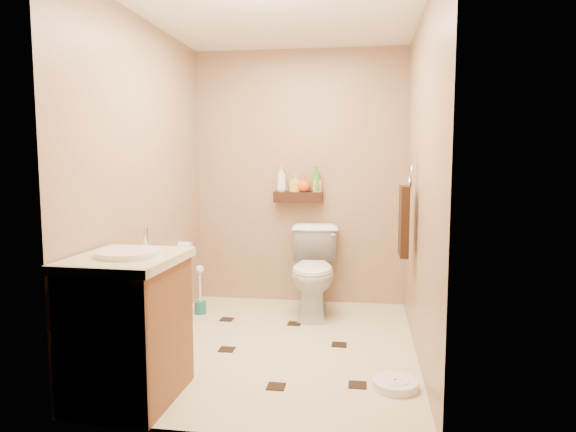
# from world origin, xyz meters

# --- Properties ---
(ground) EXTENTS (2.50, 2.50, 0.00)m
(ground) POSITION_xyz_m (0.00, 0.00, 0.00)
(ground) COLOR beige
(ground) RESTS_ON ground
(wall_back) EXTENTS (2.00, 0.04, 2.40)m
(wall_back) POSITION_xyz_m (0.00, 1.25, 1.20)
(wall_back) COLOR #A97C60
(wall_back) RESTS_ON ground
(wall_front) EXTENTS (2.00, 0.04, 2.40)m
(wall_front) POSITION_xyz_m (0.00, -1.25, 1.20)
(wall_front) COLOR #A97C60
(wall_front) RESTS_ON ground
(wall_left) EXTENTS (0.04, 2.50, 2.40)m
(wall_left) POSITION_xyz_m (-1.00, 0.00, 1.20)
(wall_left) COLOR #A97C60
(wall_left) RESTS_ON ground
(wall_right) EXTENTS (0.04, 2.50, 2.40)m
(wall_right) POSITION_xyz_m (1.00, 0.00, 1.20)
(wall_right) COLOR #A97C60
(wall_right) RESTS_ON ground
(ceiling) EXTENTS (2.00, 2.50, 0.02)m
(ceiling) POSITION_xyz_m (0.00, 0.00, 2.40)
(ceiling) COLOR white
(ceiling) RESTS_ON wall_back
(wall_shelf) EXTENTS (0.46, 0.14, 0.10)m
(wall_shelf) POSITION_xyz_m (0.00, 1.17, 1.02)
(wall_shelf) COLOR #321A0D
(wall_shelf) RESTS_ON wall_back
(floor_accents) EXTENTS (1.24, 1.34, 0.01)m
(floor_accents) POSITION_xyz_m (0.05, -0.04, 0.00)
(floor_accents) COLOR black
(floor_accents) RESTS_ON ground
(toilet) EXTENTS (0.48, 0.79, 0.77)m
(toilet) POSITION_xyz_m (0.18, 0.83, 0.39)
(toilet) COLOR white
(toilet) RESTS_ON ground
(vanity) EXTENTS (0.58, 0.70, 0.97)m
(vanity) POSITION_xyz_m (-0.70, -0.95, 0.43)
(vanity) COLOR brown
(vanity) RESTS_ON ground
(bathroom_scale) EXTENTS (0.35, 0.35, 0.06)m
(bathroom_scale) POSITION_xyz_m (0.82, -0.59, 0.03)
(bathroom_scale) COLOR white
(bathroom_scale) RESTS_ON ground
(toilet_brush) EXTENTS (0.10, 0.10, 0.44)m
(toilet_brush) POSITION_xyz_m (-0.82, 0.69, 0.15)
(toilet_brush) COLOR #1A6A5E
(toilet_brush) RESTS_ON ground
(towel_ring) EXTENTS (0.12, 0.30, 0.76)m
(towel_ring) POSITION_xyz_m (0.91, 0.25, 0.95)
(towel_ring) COLOR silver
(towel_ring) RESTS_ON wall_right
(toilet_paper) EXTENTS (0.12, 0.11, 0.12)m
(toilet_paper) POSITION_xyz_m (-0.94, 0.65, 0.60)
(toilet_paper) COLOR white
(toilet_paper) RESTS_ON wall_left
(bottle_a) EXTENTS (0.11, 0.11, 0.24)m
(bottle_a) POSITION_xyz_m (-0.16, 1.17, 1.19)
(bottle_a) COLOR white
(bottle_a) RESTS_ON wall_shelf
(bottle_b) EXTENTS (0.11, 0.11, 0.17)m
(bottle_b) POSITION_xyz_m (-0.03, 1.17, 1.15)
(bottle_b) COLOR yellow
(bottle_b) RESTS_ON wall_shelf
(bottle_c) EXTENTS (0.17, 0.17, 0.16)m
(bottle_c) POSITION_xyz_m (0.05, 1.17, 1.15)
(bottle_c) COLOR #E94D1B
(bottle_c) RESTS_ON wall_shelf
(bottle_d) EXTENTS (0.13, 0.13, 0.24)m
(bottle_d) POSITION_xyz_m (0.17, 1.17, 1.19)
(bottle_d) COLOR #398E2F
(bottle_d) RESTS_ON wall_shelf
(bottle_e) EXTENTS (0.10, 0.10, 0.17)m
(bottle_e) POSITION_xyz_m (0.17, 1.17, 1.16)
(bottle_e) COLOR #EB924E
(bottle_e) RESTS_ON wall_shelf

